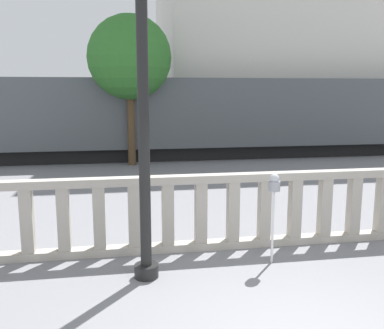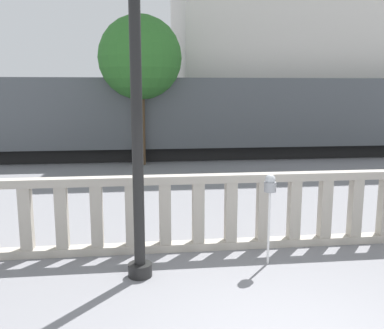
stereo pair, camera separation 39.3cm
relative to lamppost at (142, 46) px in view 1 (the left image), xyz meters
name	(u,v)px [view 1 (the left image)]	position (x,y,z in m)	size (l,w,h in m)	color
balustrade	(233,211)	(1.62, 1.00, -2.74)	(13.89, 0.24, 1.36)	#ADA599
lamppost	(142,46)	(0.00, 0.00, 0.00)	(0.39, 0.39, 6.25)	black
parking_meter	(274,190)	(2.09, 0.23, -2.19)	(0.20, 0.20, 1.50)	silver
train_near	(259,115)	(5.71, 11.87, -1.69)	(29.64, 3.11, 3.89)	black
train_far	(117,107)	(-0.48, 23.75, -1.72)	(28.60, 2.83, 3.84)	black
building_block	(277,24)	(8.13, 16.60, 2.90)	(12.23, 8.82, 12.65)	beige
tree_left	(130,58)	(0.08, 10.08, 0.57)	(3.09, 3.09, 5.55)	#4C3823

